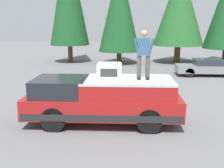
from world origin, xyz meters
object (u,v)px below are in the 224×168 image
object	(u,v)px
compressor_unit	(109,71)
parked_car_grey	(207,67)
pickup_truck	(103,100)
person_on_truck_bed	(144,53)

from	to	relation	value
compressor_unit	parked_car_grey	bearing A→B (deg)	-32.42
parked_car_grey	compressor_unit	bearing A→B (deg)	147.58
compressor_unit	parked_car_grey	size ratio (longest dim) A/B	0.20
pickup_truck	compressor_unit	size ratio (longest dim) A/B	6.60
person_on_truck_bed	parked_car_grey	world-z (taller)	person_on_truck_bed
person_on_truck_bed	pickup_truck	bearing A→B (deg)	88.67
compressor_unit	parked_car_grey	distance (m)	11.57
pickup_truck	parked_car_grey	distance (m)	11.66
pickup_truck	person_on_truck_bed	size ratio (longest dim) A/B	3.28
pickup_truck	compressor_unit	world-z (taller)	compressor_unit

